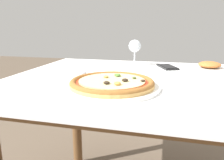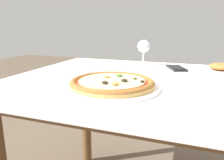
{
  "view_description": "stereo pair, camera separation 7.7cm",
  "coord_description": "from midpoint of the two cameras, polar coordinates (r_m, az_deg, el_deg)",
  "views": [
    {
      "loc": [
        0.07,
        -0.89,
        0.94
      ],
      "look_at": [
        -0.11,
        -0.16,
        0.75
      ],
      "focal_mm": 35.0,
      "sensor_mm": 36.0,
      "label": 1
    },
    {
      "loc": [
        0.14,
        -0.87,
        0.94
      ],
      "look_at": [
        -0.11,
        -0.16,
        0.75
      ],
      "focal_mm": 35.0,
      "sensor_mm": 36.0,
      "label": 2
    }
  ],
  "objects": [
    {
      "name": "cell_phone",
      "position": [
        1.18,
        12.48,
        3.35
      ],
      "size": [
        0.12,
        0.16,
        0.01
      ],
      "color": "black",
      "rests_on": "dining_table"
    },
    {
      "name": "pizza_plate",
      "position": [
        0.77,
        -2.84,
        -0.98
      ],
      "size": [
        0.34,
        0.34,
        0.04
      ],
      "color": "white",
      "rests_on": "dining_table"
    },
    {
      "name": "fork",
      "position": [
        0.99,
        -10.32,
        1.35
      ],
      "size": [
        0.06,
        0.17,
        0.0
      ],
      "color": "silver",
      "rests_on": "dining_table"
    },
    {
      "name": "wine_glass_far_left",
      "position": [
        1.21,
        4.16,
        8.57
      ],
      "size": [
        0.07,
        0.07,
        0.14
      ],
      "color": "silver",
      "rests_on": "dining_table"
    },
    {
      "name": "dining_table",
      "position": [
        0.94,
        6.51,
        -5.37
      ],
      "size": [
        1.18,
        0.93,
        0.72
      ],
      "color": "brown",
      "rests_on": "ground_plane"
    },
    {
      "name": "side_plate",
      "position": [
        1.19,
        22.45,
        3.25
      ],
      "size": [
        0.19,
        0.19,
        0.04
      ],
      "color": "white",
      "rests_on": "dining_table"
    }
  ]
}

